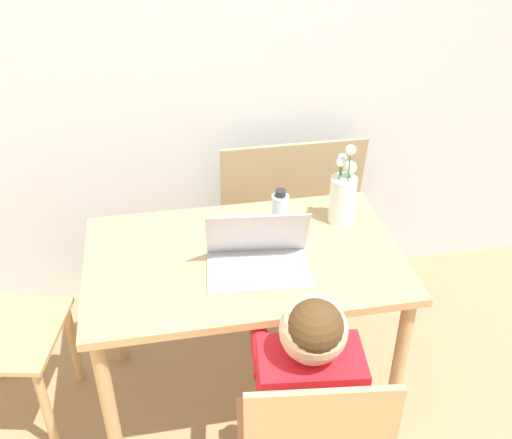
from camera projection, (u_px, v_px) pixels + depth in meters
wall_back at (260, 37)px, 2.51m from camera, size 6.40×0.05×2.50m
dining_table at (244, 276)px, 2.17m from camera, size 1.12×0.70×0.71m
person_seated at (306, 388)px, 1.73m from camera, size 0.34×0.45×1.00m
laptop at (258, 255)px, 2.04m from camera, size 0.37×0.26×0.21m
flower_vase at (343, 195)px, 2.25m from camera, size 0.10×0.10×0.33m
water_bottle at (280, 220)px, 2.11m from camera, size 0.06×0.06×0.23m
cardboard_panel at (290, 216)px, 2.89m from camera, size 0.67×0.13×0.83m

